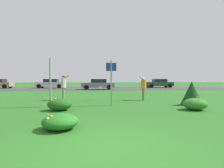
# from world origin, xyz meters

# --- Properties ---
(ground_plane) EXTENTS (120.00, 120.00, 0.00)m
(ground_plane) POSITION_xyz_m (0.00, 11.50, 0.00)
(ground_plane) COLOR #26601E
(highway_strip) EXTENTS (120.00, 9.38, 0.01)m
(highway_strip) POSITION_xyz_m (0.00, 23.00, 0.00)
(highway_strip) COLOR #38383A
(highway_strip) RESTS_ON ground
(highway_center_stripe) EXTENTS (120.00, 0.16, 0.00)m
(highway_center_stripe) POSITION_xyz_m (0.00, 23.00, 0.01)
(highway_center_stripe) COLOR yellow
(highway_center_stripe) RESTS_ON ground
(daylily_clump_near_camera) EXTENTS (1.12, 0.96, 0.62)m
(daylily_clump_near_camera) POSITION_xyz_m (4.41, 4.14, 0.28)
(daylily_clump_near_camera) COLOR #2D7526
(daylily_clump_near_camera) RESTS_ON ground
(daylily_clump_mid_left) EXTENTS (1.04, 1.00, 0.45)m
(daylily_clump_mid_left) POSITION_xyz_m (-1.26, 1.41, 0.23)
(daylily_clump_mid_left) COLOR #23661E
(daylily_clump_mid_left) RESTS_ON ground
(daylily_clump_front_right) EXTENTS (1.12, 0.94, 0.62)m
(daylily_clump_front_right) POSITION_xyz_m (-1.92, 4.53, 0.29)
(daylily_clump_front_right) COLOR #1E5619
(daylily_clump_front_right) RESTS_ON ground
(sign_post_near_path) EXTENTS (0.07, 0.10, 2.54)m
(sign_post_near_path) POSITION_xyz_m (-2.62, 5.61, 1.27)
(sign_post_near_path) COLOR #93969B
(sign_post_near_path) RESTS_ON ground
(sign_post_by_roadside) EXTENTS (0.56, 0.10, 2.47)m
(sign_post_by_roadside) POSITION_xyz_m (0.57, 5.81, 1.50)
(sign_post_by_roadside) COLOR #93969B
(sign_post_by_roadside) RESTS_ON ground
(evergreen_shrub_side) EXTENTS (1.20, 1.20, 1.33)m
(evergreen_shrub_side) POSITION_xyz_m (5.06, 5.62, 0.67)
(evergreen_shrub_side) COLOR #143D19
(evergreen_shrub_side) RESTS_ON ground
(person_thrower_red_cap_gray_shirt) EXTENTS (0.55, 0.50, 1.76)m
(person_thrower_red_cap_gray_shirt) POSITION_xyz_m (-2.48, 8.43, 1.02)
(person_thrower_red_cap_gray_shirt) COLOR #B2B2B7
(person_thrower_red_cap_gray_shirt) RESTS_ON ground
(person_catcher_orange_shirt) EXTENTS (0.52, 0.50, 1.68)m
(person_catcher_orange_shirt) POSITION_xyz_m (2.96, 8.07, 0.95)
(person_catcher_orange_shirt) COLOR orange
(person_catcher_orange_shirt) RESTS_ON ground
(frisbee_white) EXTENTS (0.26, 0.25, 0.13)m
(frisbee_white) POSITION_xyz_m (0.01, 8.14, 0.90)
(frisbee_white) COLOR white
(car_dark_green_leftmost) EXTENTS (4.50, 2.00, 1.45)m
(car_dark_green_leftmost) POSITION_xyz_m (10.19, 25.11, 0.74)
(car_dark_green_leftmost) COLOR #194C2D
(car_dark_green_leftmost) RESTS_ON ground
(car_gray_center_left) EXTENTS (4.50, 2.00, 1.45)m
(car_gray_center_left) POSITION_xyz_m (-0.06, 20.88, 0.74)
(car_gray_center_left) COLOR slate
(car_gray_center_left) RESTS_ON ground
(car_silver_center_right) EXTENTS (4.50, 2.00, 1.45)m
(car_silver_center_right) POSITION_xyz_m (-7.60, 25.11, 0.74)
(car_silver_center_right) COLOR #B7BABF
(car_silver_center_right) RESTS_ON ground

